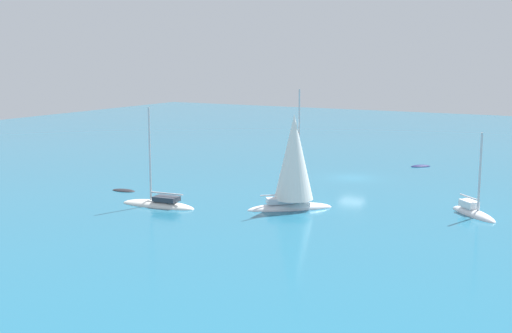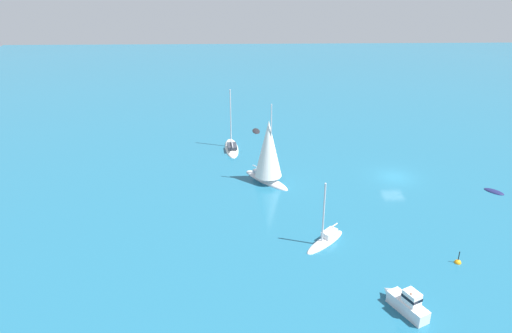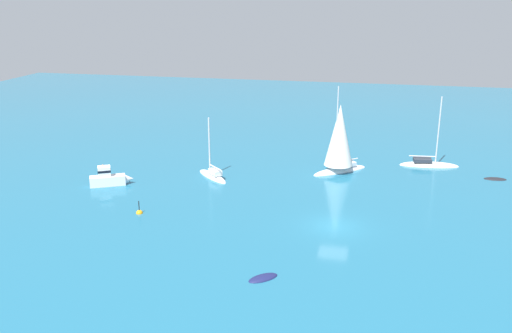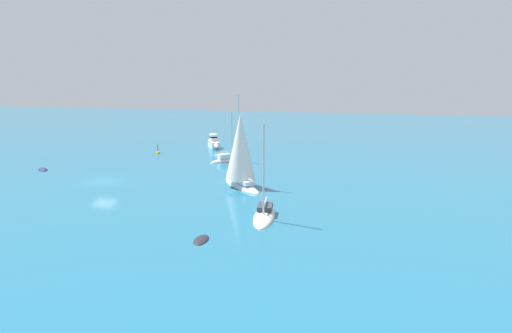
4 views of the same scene
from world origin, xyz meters
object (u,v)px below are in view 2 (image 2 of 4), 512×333
(ketch, at_px, (268,153))
(yacht, at_px, (325,241))
(launch, at_px, (406,302))
(channel_buoy, at_px, (458,263))
(rib, at_px, (256,131))
(yacht_1, at_px, (232,148))
(tender, at_px, (494,192))

(ketch, relative_size, yacht, 1.45)
(launch, xyz_separation_m, yacht, (9.63, 4.73, -0.60))
(channel_buoy, bearing_deg, rib, 27.16)
(yacht, relative_size, yacht_1, 0.81)
(launch, distance_m, rib, 40.69)
(launch, relative_size, ketch, 0.44)
(rib, bearing_deg, yacht, 6.53)
(ketch, xyz_separation_m, yacht_1, (10.01, 4.43, -3.44))
(ketch, xyz_separation_m, tender, (-3.29, -25.37, -3.57))
(launch, bearing_deg, rib, -12.63)
(tender, distance_m, channel_buoy, 16.25)
(yacht_1, xyz_separation_m, tender, (-13.30, -29.80, -0.12))
(yacht, xyz_separation_m, channel_buoy, (-3.54, -11.23, -0.15))
(ketch, height_order, tender, ketch)
(tender, height_order, channel_buoy, channel_buoy)
(yacht, height_order, channel_buoy, yacht)
(launch, height_order, yacht_1, yacht_1)
(ketch, height_order, yacht, ketch)
(ketch, xyz_separation_m, channel_buoy, (-16.63, -16.08, -3.55))
(yacht, height_order, yacht_1, yacht_1)
(launch, relative_size, tender, 1.86)
(launch, xyz_separation_m, yacht_1, (32.72, 14.00, -0.65))
(yacht_1, bearing_deg, tender, -119.51)
(rib, relative_size, channel_buoy, 1.65)
(yacht, bearing_deg, rib, -124.74)
(yacht, xyz_separation_m, yacht_1, (23.09, 9.27, -0.05))
(tender, relative_size, rib, 0.97)
(yacht_1, distance_m, tender, 32.64)
(ketch, relative_size, yacht_1, 1.18)
(yacht, distance_m, channel_buoy, 11.78)
(yacht, distance_m, rib, 30.23)
(ketch, distance_m, channel_buoy, 23.40)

